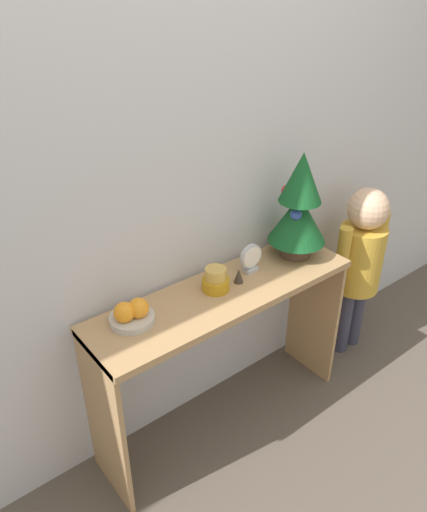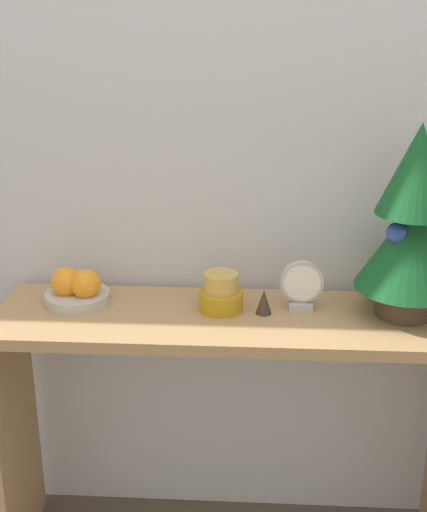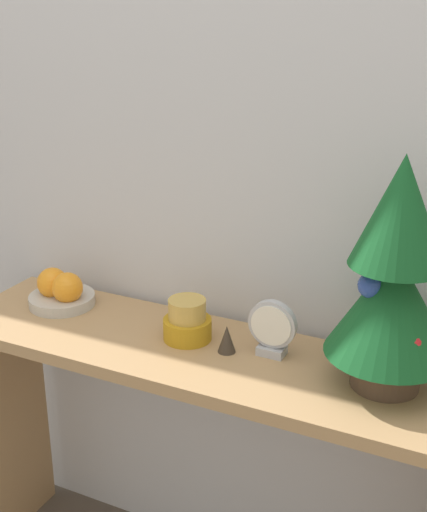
{
  "view_description": "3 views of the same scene",
  "coord_description": "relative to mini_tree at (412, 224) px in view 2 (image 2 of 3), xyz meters",
  "views": [
    {
      "loc": [
        -1.07,
        -1.11,
        1.86
      ],
      "look_at": [
        -0.03,
        0.2,
        0.88
      ],
      "focal_mm": 35.0,
      "sensor_mm": 36.0,
      "label": 1
    },
    {
      "loc": [
        0.06,
        -1.44,
        1.5
      ],
      "look_at": [
        -0.04,
        0.16,
        0.89
      ],
      "focal_mm": 50.0,
      "sensor_mm": 36.0,
      "label": 2
    },
    {
      "loc": [
        0.68,
        -1.09,
        1.5
      ],
      "look_at": [
        0.05,
        0.18,
        0.95
      ],
      "focal_mm": 50.0,
      "sensor_mm": 36.0,
      "label": 3
    }
  ],
  "objects": [
    {
      "name": "fruit_bowl",
      "position": [
        -0.83,
        0.02,
        -0.2
      ],
      "size": [
        0.17,
        0.17,
        0.09
      ],
      "color": "#B7B2A8",
      "rests_on": "console_table"
    },
    {
      "name": "mini_tree",
      "position": [
        0.0,
        0.0,
        0.0
      ],
      "size": [
        0.26,
        0.26,
        0.48
      ],
      "color": "#4C3828",
      "rests_on": "console_table"
    },
    {
      "name": "singing_bowl",
      "position": [
        -0.46,
        0.0,
        -0.2
      ],
      "size": [
        0.11,
        0.11,
        0.1
      ],
      "color": "#B78419",
      "rests_on": "console_table"
    },
    {
      "name": "figurine",
      "position": [
        -0.35,
        -0.01,
        -0.21
      ],
      "size": [
        0.04,
        0.04,
        0.06
      ],
      "color": "#382D23",
      "rests_on": "console_table"
    },
    {
      "name": "back_wall",
      "position": [
        -0.43,
        0.18,
        0.28
      ],
      "size": [
        7.0,
        0.05,
        2.5
      ],
      "primitive_type": "cube",
      "color": "silver",
      "rests_on": "ground_plane"
    },
    {
      "name": "console_table",
      "position": [
        -0.43,
        -0.03,
        -0.4
      ],
      "size": [
        1.18,
        0.33,
        0.73
      ],
      "color": "tan",
      "rests_on": "ground_plane"
    },
    {
      "name": "desk_clock",
      "position": [
        -0.25,
        0.02,
        -0.18
      ],
      "size": [
        0.11,
        0.04,
        0.13
      ],
      "color": "#B2B2B7",
      "rests_on": "console_table"
    }
  ]
}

